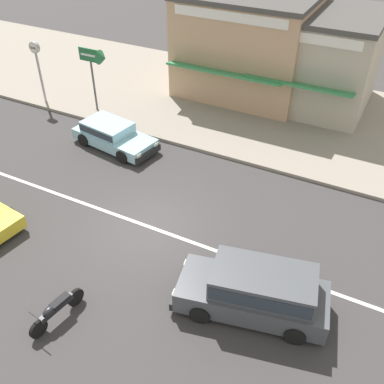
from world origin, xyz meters
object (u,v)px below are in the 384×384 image
object	(u,v)px
hatchback_pale_blue_2	(112,134)
arrow_signboard	(99,60)
minivan_dark_grey_3	(257,290)
motorcycle_2	(56,310)
street_clock	(37,59)
shopfront_mid_block	(246,44)
shopfront_corner_warung	(316,58)

from	to	relation	value
hatchback_pale_blue_2	arrow_signboard	xyz separation A→B (m)	(-2.12, 2.33, 2.25)
hatchback_pale_blue_2	minivan_dark_grey_3	xyz separation A→B (m)	(9.08, -5.70, 0.25)
arrow_signboard	motorcycle_2	bearing A→B (deg)	-60.00
street_clock	hatchback_pale_blue_2	bearing A→B (deg)	-18.25
street_clock	shopfront_mid_block	distance (m)	10.71
hatchback_pale_blue_2	shopfront_corner_warung	size ratio (longest dim) A/B	0.67
hatchback_pale_blue_2	shopfront_mid_block	world-z (taller)	shopfront_mid_block
hatchback_pale_blue_2	shopfront_corner_warung	world-z (taller)	shopfront_corner_warung
minivan_dark_grey_3	motorcycle_2	world-z (taller)	minivan_dark_grey_3
arrow_signboard	shopfront_mid_block	bearing A→B (deg)	47.01
motorcycle_2	shopfront_corner_warung	world-z (taller)	shopfront_corner_warung
hatchback_pale_blue_2	minivan_dark_grey_3	distance (m)	10.72
hatchback_pale_blue_2	street_clock	bearing A→B (deg)	161.75
minivan_dark_grey_3	street_clock	size ratio (longest dim) A/B	1.46
motorcycle_2	shopfront_mid_block	bearing A→B (deg)	93.72
shopfront_mid_block	arrow_signboard	bearing A→B (deg)	-132.99
minivan_dark_grey_3	street_clock	bearing A→B (deg)	152.82
shopfront_corner_warung	minivan_dark_grey_3	bearing A→B (deg)	-80.59
hatchback_pale_blue_2	shopfront_corner_warung	distance (m)	10.96
street_clock	motorcycle_2	bearing A→B (deg)	-46.75
shopfront_mid_block	motorcycle_2	bearing A→B (deg)	-86.28
hatchback_pale_blue_2	arrow_signboard	world-z (taller)	arrow_signboard
motorcycle_2	street_clock	size ratio (longest dim) A/B	0.60
street_clock	shopfront_mid_block	size ratio (longest dim) A/B	0.47
motorcycle_2	shopfront_mid_block	distance (m)	16.79
arrow_signboard	shopfront_mid_block	distance (m)	7.70
minivan_dark_grey_3	arrow_signboard	size ratio (longest dim) A/B	1.45
street_clock	shopfront_corner_warung	xyz separation A→B (m)	(12.40, 6.58, 0.01)
motorcycle_2	street_clock	distance (m)	14.56
arrow_signboard	shopfront_mid_block	size ratio (longest dim) A/B	0.48
shopfront_mid_block	shopfront_corner_warung	bearing A→B (deg)	7.61
hatchback_pale_blue_2	minivan_dark_grey_3	bearing A→B (deg)	-32.14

